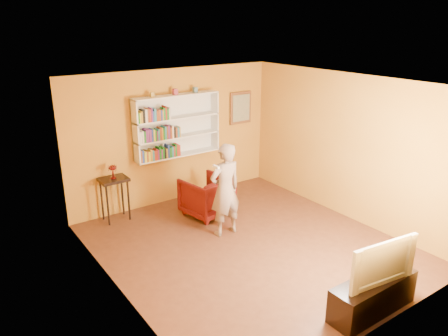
{
  "coord_description": "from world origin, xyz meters",
  "views": [
    {
      "loc": [
        -4.06,
        -5.05,
        3.62
      ],
      "look_at": [
        0.01,
        0.75,
        1.17
      ],
      "focal_mm": 35.0,
      "sensor_mm": 36.0,
      "label": 1
    }
  ],
  "objects_px": {
    "armchair": "(207,196)",
    "ruby_lustre": "(113,169)",
    "television": "(378,260)",
    "tv_cabinet": "(373,296)",
    "console_table": "(114,186)",
    "person": "(225,190)",
    "bookshelf": "(176,125)"
  },
  "relations": [
    {
      "from": "console_table",
      "to": "tv_cabinet",
      "type": "height_order",
      "value": "console_table"
    },
    {
      "from": "bookshelf",
      "to": "ruby_lustre",
      "type": "relative_size",
      "value": 7.12
    },
    {
      "from": "ruby_lustre",
      "to": "television",
      "type": "bearing_deg",
      "value": -69.72
    },
    {
      "from": "bookshelf",
      "to": "television",
      "type": "xyz_separation_m",
      "value": [
        0.24,
        -4.66,
        -0.83
      ]
    },
    {
      "from": "armchair",
      "to": "tv_cabinet",
      "type": "relative_size",
      "value": 0.64
    },
    {
      "from": "armchair",
      "to": "tv_cabinet",
      "type": "height_order",
      "value": "armchair"
    },
    {
      "from": "person",
      "to": "armchair",
      "type": "bearing_deg",
      "value": -101.54
    },
    {
      "from": "console_table",
      "to": "tv_cabinet",
      "type": "distance_m",
      "value": 4.82
    },
    {
      "from": "person",
      "to": "tv_cabinet",
      "type": "bearing_deg",
      "value": 95.45
    },
    {
      "from": "console_table",
      "to": "television",
      "type": "relative_size",
      "value": 0.8
    },
    {
      "from": "ruby_lustre",
      "to": "console_table",
      "type": "bearing_deg",
      "value": 116.57
    },
    {
      "from": "ruby_lustre",
      "to": "television",
      "type": "distance_m",
      "value": 4.8
    },
    {
      "from": "armchair",
      "to": "person",
      "type": "distance_m",
      "value": 0.97
    },
    {
      "from": "ruby_lustre",
      "to": "tv_cabinet",
      "type": "relative_size",
      "value": 0.19
    },
    {
      "from": "person",
      "to": "television",
      "type": "relative_size",
      "value": 1.6
    },
    {
      "from": "armchair",
      "to": "ruby_lustre",
      "type": "bearing_deg",
      "value": -36.75
    },
    {
      "from": "console_table",
      "to": "person",
      "type": "bearing_deg",
      "value": -50.27
    },
    {
      "from": "bookshelf",
      "to": "person",
      "type": "distance_m",
      "value": 1.95
    },
    {
      "from": "television",
      "to": "tv_cabinet",
      "type": "bearing_deg",
      "value": 0.0
    },
    {
      "from": "bookshelf",
      "to": "television",
      "type": "distance_m",
      "value": 4.74
    },
    {
      "from": "bookshelf",
      "to": "tv_cabinet",
      "type": "height_order",
      "value": "bookshelf"
    },
    {
      "from": "ruby_lustre",
      "to": "armchair",
      "type": "distance_m",
      "value": 1.83
    },
    {
      "from": "person",
      "to": "television",
      "type": "xyz_separation_m",
      "value": [
        0.31,
        -2.87,
        -0.06
      ]
    },
    {
      "from": "console_table",
      "to": "armchair",
      "type": "bearing_deg",
      "value": -27.41
    },
    {
      "from": "tv_cabinet",
      "to": "ruby_lustre",
      "type": "bearing_deg",
      "value": 110.28
    },
    {
      "from": "armchair",
      "to": "person",
      "type": "bearing_deg",
      "value": 69.75
    },
    {
      "from": "ruby_lustre",
      "to": "television",
      "type": "relative_size",
      "value": 0.24
    },
    {
      "from": "console_table",
      "to": "tv_cabinet",
      "type": "bearing_deg",
      "value": -69.72
    },
    {
      "from": "person",
      "to": "tv_cabinet",
      "type": "relative_size",
      "value": 1.26
    },
    {
      "from": "tv_cabinet",
      "to": "person",
      "type": "bearing_deg",
      "value": 96.08
    },
    {
      "from": "bookshelf",
      "to": "ruby_lustre",
      "type": "xyz_separation_m",
      "value": [
        -1.42,
        -0.16,
        -0.58
      ]
    },
    {
      "from": "console_table",
      "to": "person",
      "type": "xyz_separation_m",
      "value": [
        1.36,
        -1.63,
        0.14
      ]
    }
  ]
}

